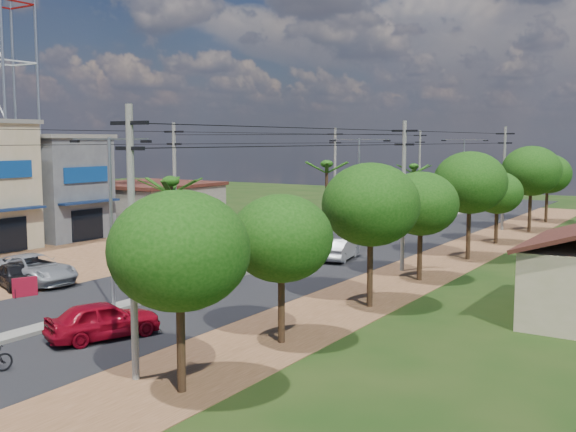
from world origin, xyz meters
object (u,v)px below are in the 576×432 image
object	(u,v)px
roadside_sign	(25,287)
car_parked_dark	(16,276)
car_parked_silver	(33,270)
car_white_far	(303,231)
car_red_near	(103,321)
car_silver_mid	(340,250)

from	to	relation	value
roadside_sign	car_parked_dark	bearing A→B (deg)	175.34
roadside_sign	car_parked_silver	bearing A→B (deg)	157.29
car_parked_dark	car_white_far	bearing A→B (deg)	9.07
car_red_near	car_silver_mid	world-z (taller)	car_red_near
car_silver_mid	car_parked_dark	xyz separation A→B (m)	(-10.59, -16.66, -0.06)
car_white_far	car_parked_dark	xyz separation A→B (m)	(-4.29, -22.28, -0.16)
car_parked_silver	roadside_sign	xyz separation A→B (m)	(2.36, -2.27, -0.28)
car_parked_silver	car_parked_dark	world-z (taller)	car_parked_silver
car_red_near	car_white_far	world-z (taller)	car_white_far
car_silver_mid	car_parked_silver	xyz separation A→B (m)	(-10.70, -15.48, 0.07)
car_red_near	car_parked_dark	world-z (taller)	car_red_near
car_white_far	car_parked_silver	world-z (taller)	car_white_far
car_parked_dark	roadside_sign	xyz separation A→B (m)	(2.25, -1.09, -0.15)
car_parked_silver	car_white_far	bearing A→B (deg)	-8.00
car_white_far	car_parked_silver	bearing A→B (deg)	-100.48
car_silver_mid	car_parked_silver	world-z (taller)	car_parked_silver
car_silver_mid	car_parked_dark	distance (m)	19.74
car_silver_mid	car_white_far	distance (m)	8.44
car_silver_mid	roadside_sign	world-z (taller)	car_silver_mid
car_parked_silver	car_silver_mid	bearing A→B (deg)	-30.86
car_silver_mid	car_parked_silver	size ratio (longest dim) A/B	0.77
car_red_near	car_parked_silver	xyz separation A→B (m)	(-11.18, 5.09, 0.03)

